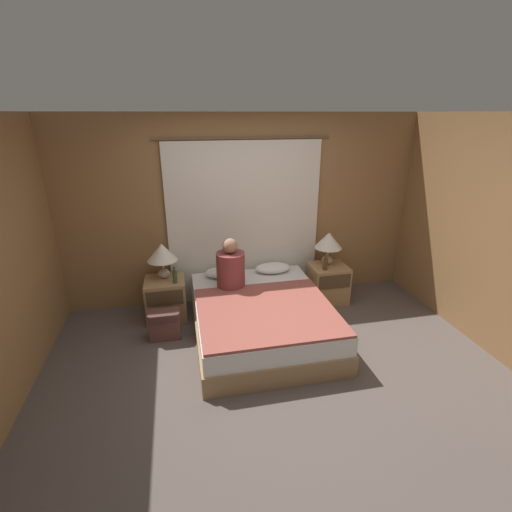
{
  "coord_description": "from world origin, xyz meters",
  "views": [
    {
      "loc": [
        -0.86,
        -3.06,
        2.49
      ],
      "look_at": [
        0.0,
        0.95,
        0.9
      ],
      "focal_mm": 26.0,
      "sensor_mm": 36.0,
      "label": 1
    }
  ],
  "objects_px": {
    "nightstand_right": "(328,283)",
    "backpack_on_floor": "(165,323)",
    "bed": "(261,318)",
    "person_left_in_bed": "(231,268)",
    "nightstand_left": "(166,298)",
    "pillow_left": "(223,272)",
    "beer_bottle_on_left_stand": "(175,276)",
    "lamp_left": "(162,254)",
    "pillow_right": "(273,268)",
    "lamp_right": "(328,242)",
    "beer_bottle_on_right_stand": "(325,264)"
  },
  "relations": [
    {
      "from": "nightstand_left",
      "to": "pillow_right",
      "type": "xyz_separation_m",
      "value": [
        1.44,
        0.13,
        0.24
      ]
    },
    {
      "from": "nightstand_left",
      "to": "nightstand_right",
      "type": "relative_size",
      "value": 1.0
    },
    {
      "from": "nightstand_right",
      "to": "pillow_left",
      "type": "relative_size",
      "value": 1.07
    },
    {
      "from": "person_left_in_bed",
      "to": "beer_bottle_on_right_stand",
      "type": "height_order",
      "value": "person_left_in_bed"
    },
    {
      "from": "nightstand_left",
      "to": "pillow_left",
      "type": "xyz_separation_m",
      "value": [
        0.76,
        0.13,
        0.24
      ]
    },
    {
      "from": "lamp_left",
      "to": "backpack_on_floor",
      "type": "height_order",
      "value": "lamp_left"
    },
    {
      "from": "person_left_in_bed",
      "to": "backpack_on_floor",
      "type": "bearing_deg",
      "value": -161.58
    },
    {
      "from": "lamp_right",
      "to": "lamp_left",
      "type": "bearing_deg",
      "value": 180.0
    },
    {
      "from": "bed",
      "to": "beer_bottle_on_left_stand",
      "type": "bearing_deg",
      "value": 150.61
    },
    {
      "from": "lamp_left",
      "to": "pillow_right",
      "type": "xyz_separation_m",
      "value": [
        1.44,
        0.05,
        -0.34
      ]
    },
    {
      "from": "bed",
      "to": "backpack_on_floor",
      "type": "distance_m",
      "value": 1.13
    },
    {
      "from": "lamp_right",
      "to": "beer_bottle_on_right_stand",
      "type": "relative_size",
      "value": 2.07
    },
    {
      "from": "nightstand_left",
      "to": "pillow_left",
      "type": "relative_size",
      "value": 1.07
    },
    {
      "from": "nightstand_right",
      "to": "pillow_right",
      "type": "bearing_deg",
      "value": 170.36
    },
    {
      "from": "pillow_left",
      "to": "pillow_right",
      "type": "distance_m",
      "value": 0.68
    },
    {
      "from": "nightstand_left",
      "to": "backpack_on_floor",
      "type": "bearing_deg",
      "value": -91.93
    },
    {
      "from": "nightstand_right",
      "to": "person_left_in_bed",
      "type": "bearing_deg",
      "value": -171.09
    },
    {
      "from": "lamp_right",
      "to": "beer_bottle_on_left_stand",
      "type": "distance_m",
      "value": 2.09
    },
    {
      "from": "lamp_right",
      "to": "backpack_on_floor",
      "type": "distance_m",
      "value": 2.38
    },
    {
      "from": "lamp_left",
      "to": "lamp_right",
      "type": "relative_size",
      "value": 1.0
    },
    {
      "from": "nightstand_left",
      "to": "beer_bottle_on_right_stand",
      "type": "height_order",
      "value": "beer_bottle_on_right_stand"
    },
    {
      "from": "nightstand_left",
      "to": "beer_bottle_on_left_stand",
      "type": "distance_m",
      "value": 0.39
    },
    {
      "from": "person_left_in_bed",
      "to": "backpack_on_floor",
      "type": "relative_size",
      "value": 1.81
    },
    {
      "from": "beer_bottle_on_right_stand",
      "to": "nightstand_right",
      "type": "bearing_deg",
      "value": 47.08
    },
    {
      "from": "lamp_left",
      "to": "person_left_in_bed",
      "type": "relative_size",
      "value": 0.71
    },
    {
      "from": "nightstand_left",
      "to": "beer_bottle_on_right_stand",
      "type": "relative_size",
      "value": 2.37
    },
    {
      "from": "nightstand_right",
      "to": "pillow_left",
      "type": "xyz_separation_m",
      "value": [
        -1.44,
        0.13,
        0.24
      ]
    },
    {
      "from": "lamp_left",
      "to": "lamp_right",
      "type": "xyz_separation_m",
      "value": [
        2.2,
        0.0,
        0.0
      ]
    },
    {
      "from": "bed",
      "to": "beer_bottle_on_left_stand",
      "type": "relative_size",
      "value": 8.89
    },
    {
      "from": "bed",
      "to": "person_left_in_bed",
      "type": "relative_size",
      "value": 3.0
    },
    {
      "from": "nightstand_left",
      "to": "backpack_on_floor",
      "type": "height_order",
      "value": "nightstand_left"
    },
    {
      "from": "pillow_left",
      "to": "lamp_right",
      "type": "bearing_deg",
      "value": -2.1
    },
    {
      "from": "pillow_left",
      "to": "beer_bottle_on_right_stand",
      "type": "relative_size",
      "value": 2.22
    },
    {
      "from": "lamp_right",
      "to": "person_left_in_bed",
      "type": "height_order",
      "value": "person_left_in_bed"
    },
    {
      "from": "nightstand_right",
      "to": "backpack_on_floor",
      "type": "distance_m",
      "value": 2.28
    },
    {
      "from": "pillow_left",
      "to": "beer_bottle_on_right_stand",
      "type": "xyz_separation_m",
      "value": [
        1.34,
        -0.24,
        0.1
      ]
    },
    {
      "from": "beer_bottle_on_right_stand",
      "to": "pillow_left",
      "type": "bearing_deg",
      "value": 169.83
    },
    {
      "from": "lamp_left",
      "to": "beer_bottle_on_right_stand",
      "type": "relative_size",
      "value": 2.07
    },
    {
      "from": "lamp_left",
      "to": "pillow_right",
      "type": "distance_m",
      "value": 1.48
    },
    {
      "from": "person_left_in_bed",
      "to": "beer_bottle_on_right_stand",
      "type": "distance_m",
      "value": 1.3
    },
    {
      "from": "bed",
      "to": "backpack_on_floor",
      "type": "xyz_separation_m",
      "value": [
        -1.12,
        0.16,
        -0.02
      ]
    },
    {
      "from": "nightstand_right",
      "to": "beer_bottle_on_left_stand",
      "type": "bearing_deg",
      "value": -176.94
    },
    {
      "from": "bed",
      "to": "nightstand_right",
      "type": "height_order",
      "value": "nightstand_right"
    },
    {
      "from": "pillow_left",
      "to": "lamp_left",
      "type": "bearing_deg",
      "value": -176.04
    },
    {
      "from": "nightstand_right",
      "to": "pillow_right",
      "type": "height_order",
      "value": "pillow_right"
    },
    {
      "from": "nightstand_left",
      "to": "backpack_on_floor",
      "type": "relative_size",
      "value": 1.47
    },
    {
      "from": "lamp_right",
      "to": "pillow_right",
      "type": "xyz_separation_m",
      "value": [
        -0.76,
        0.05,
        -0.34
      ]
    },
    {
      "from": "pillow_right",
      "to": "backpack_on_floor",
      "type": "xyz_separation_m",
      "value": [
        -1.46,
        -0.62,
        -0.31
      ]
    },
    {
      "from": "nightstand_right",
      "to": "nightstand_left",
      "type": "bearing_deg",
      "value": 180.0
    },
    {
      "from": "lamp_left",
      "to": "beer_bottle_on_left_stand",
      "type": "bearing_deg",
      "value": -53.98
    }
  ]
}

